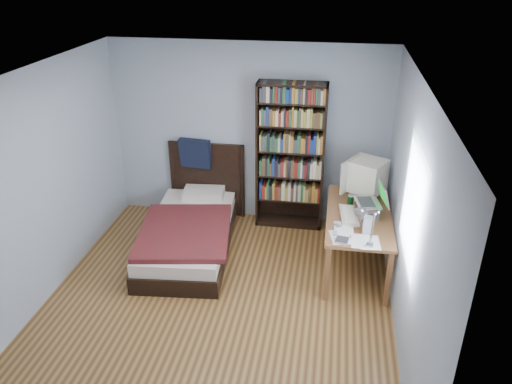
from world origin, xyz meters
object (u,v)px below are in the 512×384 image
desk (356,220)px  laptop (369,207)px  bookshelf (290,157)px  crt_monitor (365,176)px  speaker (368,225)px  keyboard (349,216)px  soda_can (350,201)px  bed (191,229)px  desk_lamp (363,219)px

desk → laptop: size_ratio=3.65×
bookshelf → crt_monitor: bearing=-24.9°
speaker → keyboard: bearing=127.9°
desk → bookshelf: 1.21m
crt_monitor → soda_can: 0.39m
speaker → soda_can: 0.67m
crt_monitor → laptop: (0.04, -0.51, -0.16)m
desk → laptop: 0.63m
speaker → bookshelf: bearing=133.5°
desk → bed: bed is taller
bookshelf → desk_lamp: bearing=-66.9°
crt_monitor → keyboard: size_ratio=1.19×
laptop → bookshelf: (-1.02, 0.96, 0.17)m
soda_can → bookshelf: 1.11m
laptop → desk_lamp: desk_lamp is taller
keyboard → bed: bed is taller
desk → keyboard: size_ratio=3.07×
keyboard → desk: bearing=71.4°
desk → bookshelf: bearing=150.6°
crt_monitor → bookshelf: size_ratio=0.29×
keyboard → bookshelf: size_ratio=0.25×
laptop → keyboard: size_ratio=0.84×
keyboard → soda_can: soda_can is taller
keyboard → bed: bearing=168.2°
crt_monitor → soda_can: (-0.16, -0.28, -0.22)m
crt_monitor → desk_lamp: 1.63m
desk → desk_lamp: desk_lamp is taller
bookshelf → bed: (-1.20, -0.81, -0.76)m
keyboard → desk_lamp: bearing=-90.8°
bookshelf → bed: size_ratio=0.94×
crt_monitor → soda_can: size_ratio=4.76×
soda_can → laptop: bearing=-48.3°
laptop → bookshelf: 1.41m
soda_can → desk: bearing=63.7°
keyboard → bookshelf: 1.33m
keyboard → soda_can: (0.02, 0.30, 0.05)m
desk_lamp → soda_can: (-0.07, 1.33, -0.48)m
speaker → bed: 2.34m
bed → desk_lamp: bearing=-31.1°
crt_monitor → bookshelf: bookshelf is taller
desk_lamp → speaker: desk_lamp is taller
desk → laptop: laptop is taller
desk → keyboard: (-0.12, -0.52, 0.33)m
laptop → bed: 2.30m
desk → speaker: (0.08, -0.86, 0.42)m
crt_monitor → keyboard: (-0.18, -0.58, -0.26)m
keyboard → bed: (-1.99, 0.23, -0.49)m
crt_monitor → speaker: crt_monitor is taller
desk_lamp → keyboard: size_ratio=1.35×
desk → bed: 2.14m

